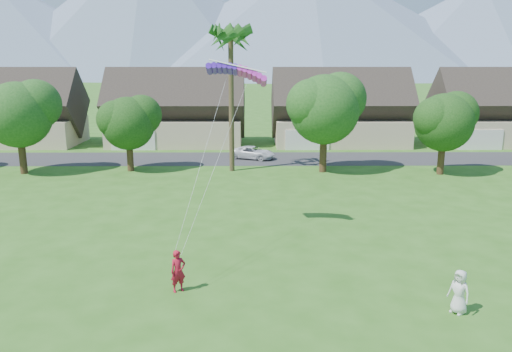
{
  "coord_description": "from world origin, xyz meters",
  "views": [
    {
      "loc": [
        -0.17,
        -14.83,
        9.57
      ],
      "look_at": [
        0.0,
        10.0,
        3.8
      ],
      "focal_mm": 35.0,
      "sensor_mm": 36.0,
      "label": 1
    }
  ],
  "objects_px": {
    "watcher": "(459,292)",
    "parked_car": "(253,153)",
    "kite_flyer": "(178,271)",
    "parafoil_kite": "(238,70)"
  },
  "relations": [
    {
      "from": "watcher",
      "to": "parafoil_kite",
      "type": "xyz_separation_m",
      "value": [
        -8.74,
        9.46,
        8.18
      ]
    },
    {
      "from": "parked_car",
      "to": "kite_flyer",
      "type": "bearing_deg",
      "value": -163.72
    },
    {
      "from": "parked_car",
      "to": "parafoil_kite",
      "type": "relative_size",
      "value": 1.35
    },
    {
      "from": "parked_car",
      "to": "parafoil_kite",
      "type": "distance_m",
      "value": 23.35
    },
    {
      "from": "watcher",
      "to": "parked_car",
      "type": "bearing_deg",
      "value": 156.38
    },
    {
      "from": "kite_flyer",
      "to": "watcher",
      "type": "bearing_deg",
      "value": -40.18
    },
    {
      "from": "watcher",
      "to": "kite_flyer",
      "type": "bearing_deg",
      "value": -137.82
    },
    {
      "from": "kite_flyer",
      "to": "parafoil_kite",
      "type": "bearing_deg",
      "value": 42.27
    },
    {
      "from": "kite_flyer",
      "to": "watcher",
      "type": "distance_m",
      "value": 11.27
    },
    {
      "from": "watcher",
      "to": "parafoil_kite",
      "type": "bearing_deg",
      "value": -175.18
    }
  ]
}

